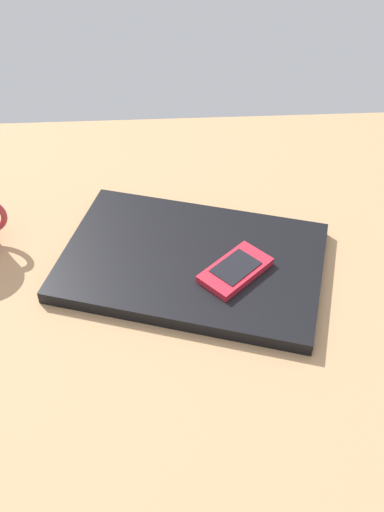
# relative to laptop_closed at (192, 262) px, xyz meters

# --- Properties ---
(desk_surface) EXTENTS (1.20, 0.80, 0.03)m
(desk_surface) POSITION_rel_laptop_closed_xyz_m (-0.05, 0.01, -0.02)
(desk_surface) COLOR #9E7751
(desk_surface) RESTS_ON ground
(laptop_closed) EXTENTS (0.41, 0.33, 0.02)m
(laptop_closed) POSITION_rel_laptop_closed_xyz_m (0.00, 0.00, 0.00)
(laptop_closed) COLOR black
(laptop_closed) RESTS_ON desk_surface
(cell_phone_on_laptop) EXTENTS (0.11, 0.11, 0.01)m
(cell_phone_on_laptop) POSITION_rel_laptop_closed_xyz_m (0.06, -0.04, 0.01)
(cell_phone_on_laptop) COLOR red
(cell_phone_on_laptop) RESTS_ON laptop_closed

